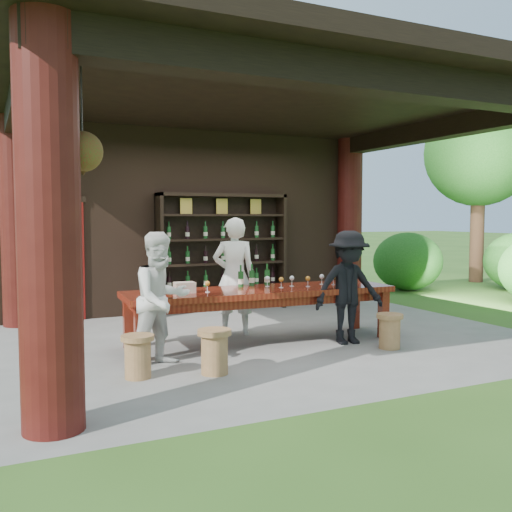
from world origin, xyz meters
name	(u,v)px	position (x,y,z in m)	size (l,w,h in m)	color
ground	(268,338)	(0.00, 0.00, 0.00)	(90.00, 90.00, 0.00)	#2D5119
pavilion	(254,189)	(-0.01, 0.43, 2.13)	(7.50, 6.00, 3.60)	slate
wine_shelf	(223,252)	(0.31, 2.45, 1.08)	(2.44, 0.37, 2.15)	black
tasting_table	(261,297)	(-0.22, -0.23, 0.64)	(3.77, 1.13, 0.75)	#56140C
stool_near_left	(215,350)	(-1.37, -1.41, 0.26)	(0.38, 0.38, 0.50)	brown
stool_near_right	(390,330)	(1.15, -1.27, 0.24)	(0.35, 0.35, 0.46)	brown
stool_far_left	(138,355)	(-2.17, -1.21, 0.25)	(0.35, 0.35, 0.47)	brown
host	(234,276)	(-0.33, 0.46, 0.86)	(0.63, 0.41, 1.72)	silver
guest_woman	(161,299)	(-1.79, -0.81, 0.78)	(0.76, 0.59, 1.56)	silver
guest_man	(349,287)	(0.84, -0.78, 0.77)	(1.00, 0.57, 1.54)	black
table_bottles	(253,275)	(-0.20, 0.07, 0.90)	(0.51, 0.15, 0.31)	#194C1E
table_glasses	(288,281)	(0.21, -0.22, 0.82)	(2.01, 0.32, 0.15)	silver
napkin_basket	(185,288)	(-1.31, -0.21, 0.82)	(0.26, 0.18, 0.14)	#BF6672
shrubs	(441,286)	(3.34, 0.13, 0.55)	(16.29, 8.17, 1.36)	#194C14
trees	(386,128)	(3.17, 1.45, 3.37)	(20.82, 10.10, 4.80)	#3F2819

